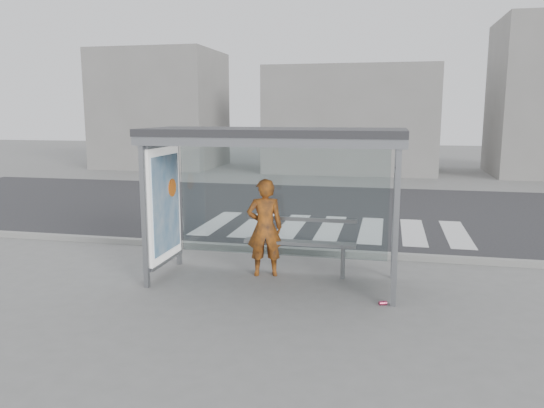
{
  "coord_description": "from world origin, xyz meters",
  "views": [
    {
      "loc": [
        1.86,
        -8.51,
        2.89
      ],
      "look_at": [
        -0.07,
        0.2,
        1.33
      ],
      "focal_mm": 35.0,
      "sensor_mm": 36.0,
      "label": 1
    }
  ],
  "objects_px": {
    "person": "(265,227)",
    "soda_can": "(383,303)",
    "bus_shelter": "(252,166)"
  },
  "relations": [
    {
      "from": "bus_shelter",
      "to": "person",
      "type": "relative_size",
      "value": 2.44
    },
    {
      "from": "bus_shelter",
      "to": "person",
      "type": "xyz_separation_m",
      "value": [
        0.13,
        0.32,
        -1.11
      ]
    },
    {
      "from": "bus_shelter",
      "to": "soda_can",
      "type": "relative_size",
      "value": 36.32
    },
    {
      "from": "bus_shelter",
      "to": "soda_can",
      "type": "bearing_deg",
      "value": -18.8
    },
    {
      "from": "person",
      "to": "soda_can",
      "type": "distance_m",
      "value": 2.49
    },
    {
      "from": "bus_shelter",
      "to": "soda_can",
      "type": "xyz_separation_m",
      "value": [
        2.22,
        -0.76,
        -1.95
      ]
    },
    {
      "from": "soda_can",
      "to": "person",
      "type": "bearing_deg",
      "value": 152.68
    },
    {
      "from": "person",
      "to": "soda_can",
      "type": "height_order",
      "value": "person"
    },
    {
      "from": "bus_shelter",
      "to": "person",
      "type": "height_order",
      "value": "bus_shelter"
    },
    {
      "from": "person",
      "to": "soda_can",
      "type": "relative_size",
      "value": 14.9
    }
  ]
}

